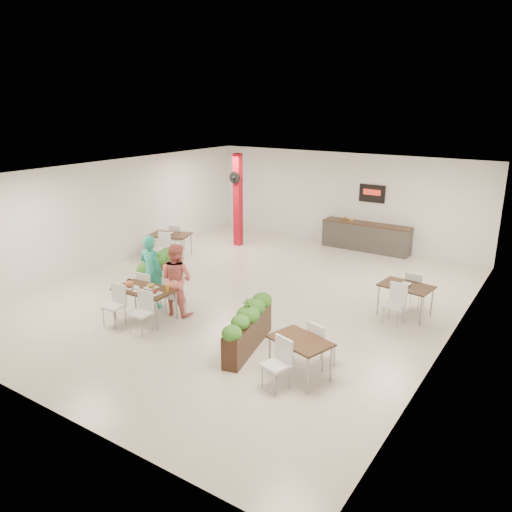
{
  "coord_description": "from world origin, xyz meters",
  "views": [
    {
      "loc": [
        6.85,
        -10.07,
        4.86
      ],
      "look_at": [
        0.21,
        0.05,
        1.1
      ],
      "focal_mm": 35.0,
      "sensor_mm": 36.0,
      "label": 1
    }
  ],
  "objects_px": {
    "side_table_a": "(170,238)",
    "side_table_c": "(300,346)",
    "diner_woman": "(176,279)",
    "planter_left": "(158,268)",
    "diner_man": "(152,271)",
    "side_table_b": "(406,290)",
    "planter_right": "(248,326)",
    "red_column": "(238,199)",
    "service_counter": "(366,236)",
    "main_table": "(144,293)"
  },
  "relations": [
    {
      "from": "side_table_b",
      "to": "side_table_c",
      "type": "bearing_deg",
      "value": -94.47
    },
    {
      "from": "main_table",
      "to": "planter_left",
      "type": "bearing_deg",
      "value": 126.32
    },
    {
      "from": "planter_right",
      "to": "side_table_c",
      "type": "bearing_deg",
      "value": -15.17
    },
    {
      "from": "red_column",
      "to": "planter_left",
      "type": "relative_size",
      "value": 1.73
    },
    {
      "from": "side_table_a",
      "to": "side_table_c",
      "type": "bearing_deg",
      "value": -50.03
    },
    {
      "from": "planter_left",
      "to": "side_table_b",
      "type": "xyz_separation_m",
      "value": [
        6.28,
        1.74,
        0.12
      ]
    },
    {
      "from": "planter_left",
      "to": "side_table_c",
      "type": "bearing_deg",
      "value": -20.52
    },
    {
      "from": "main_table",
      "to": "side_table_b",
      "type": "bearing_deg",
      "value": 35.39
    },
    {
      "from": "main_table",
      "to": "diner_woman",
      "type": "relative_size",
      "value": 0.97
    },
    {
      "from": "diner_woman",
      "to": "side_table_a",
      "type": "bearing_deg",
      "value": -48.97
    },
    {
      "from": "diner_woman",
      "to": "planter_left",
      "type": "bearing_deg",
      "value": -36.79
    },
    {
      "from": "diner_woman",
      "to": "main_table",
      "type": "bearing_deg",
      "value": 54.51
    },
    {
      "from": "diner_man",
      "to": "side_table_a",
      "type": "relative_size",
      "value": 1.09
    },
    {
      "from": "red_column",
      "to": "main_table",
      "type": "distance_m",
      "value": 6.67
    },
    {
      "from": "service_counter",
      "to": "side_table_a",
      "type": "relative_size",
      "value": 1.8
    },
    {
      "from": "planter_left",
      "to": "side_table_a",
      "type": "xyz_separation_m",
      "value": [
        -1.57,
        2.21,
        0.12
      ]
    },
    {
      "from": "main_table",
      "to": "diner_man",
      "type": "xyz_separation_m",
      "value": [
        -0.39,
        0.66,
        0.27
      ]
    },
    {
      "from": "red_column",
      "to": "side_table_b",
      "type": "height_order",
      "value": "red_column"
    },
    {
      "from": "diner_man",
      "to": "planter_right",
      "type": "relative_size",
      "value": 0.89
    },
    {
      "from": "planter_left",
      "to": "side_table_b",
      "type": "distance_m",
      "value": 6.52
    },
    {
      "from": "diner_man",
      "to": "side_table_c",
      "type": "distance_m",
      "value": 4.72
    },
    {
      "from": "side_table_c",
      "to": "diner_man",
      "type": "bearing_deg",
      "value": -175.48
    },
    {
      "from": "service_counter",
      "to": "side_table_c",
      "type": "relative_size",
      "value": 1.79
    },
    {
      "from": "red_column",
      "to": "planter_left",
      "type": "xyz_separation_m",
      "value": [
        0.51,
        -4.54,
        -1.13
      ]
    },
    {
      "from": "diner_woman",
      "to": "side_table_b",
      "type": "height_order",
      "value": "diner_woman"
    },
    {
      "from": "planter_left",
      "to": "side_table_a",
      "type": "bearing_deg",
      "value": 125.3
    },
    {
      "from": "planter_left",
      "to": "side_table_c",
      "type": "relative_size",
      "value": 1.1
    },
    {
      "from": "service_counter",
      "to": "diner_woman",
      "type": "relative_size",
      "value": 1.73
    },
    {
      "from": "service_counter",
      "to": "main_table",
      "type": "bearing_deg",
      "value": -104.84
    },
    {
      "from": "planter_left",
      "to": "planter_right",
      "type": "distance_m",
      "value": 4.48
    },
    {
      "from": "diner_man",
      "to": "planter_left",
      "type": "height_order",
      "value": "diner_man"
    },
    {
      "from": "planter_left",
      "to": "main_table",
      "type": "bearing_deg",
      "value": -53.68
    },
    {
      "from": "side_table_a",
      "to": "side_table_b",
      "type": "relative_size",
      "value": 1.01
    },
    {
      "from": "planter_left",
      "to": "side_table_b",
      "type": "relative_size",
      "value": 1.12
    },
    {
      "from": "red_column",
      "to": "side_table_c",
      "type": "relative_size",
      "value": 1.91
    },
    {
      "from": "diner_woman",
      "to": "side_table_c",
      "type": "height_order",
      "value": "diner_woman"
    },
    {
      "from": "side_table_c",
      "to": "red_column",
      "type": "bearing_deg",
      "value": 148.51
    },
    {
      "from": "red_column",
      "to": "side_table_a",
      "type": "relative_size",
      "value": 1.92
    },
    {
      "from": "planter_right",
      "to": "side_table_a",
      "type": "bearing_deg",
      "value": 145.61
    },
    {
      "from": "service_counter",
      "to": "diner_man",
      "type": "distance_m",
      "value": 7.97
    },
    {
      "from": "diner_man",
      "to": "side_table_b",
      "type": "xyz_separation_m",
      "value": [
        5.36,
        2.87,
        -0.28
      ]
    },
    {
      "from": "main_table",
      "to": "side_table_a",
      "type": "distance_m",
      "value": 4.93
    },
    {
      "from": "diner_man",
      "to": "side_table_a",
      "type": "xyz_separation_m",
      "value": [
        -2.49,
        3.34,
        -0.27
      ]
    },
    {
      "from": "diner_man",
      "to": "side_table_b",
      "type": "relative_size",
      "value": 1.09
    },
    {
      "from": "service_counter",
      "to": "side_table_a",
      "type": "xyz_separation_m",
      "value": [
        -5.05,
        -4.2,
        0.14
      ]
    },
    {
      "from": "side_table_a",
      "to": "red_column",
      "type": "bearing_deg",
      "value": 46.77
    },
    {
      "from": "diner_man",
      "to": "side_table_b",
      "type": "height_order",
      "value": "diner_man"
    },
    {
      "from": "diner_woman",
      "to": "side_table_a",
      "type": "xyz_separation_m",
      "value": [
        -3.29,
        3.34,
        -0.23
      ]
    },
    {
      "from": "diner_woman",
      "to": "side_table_c",
      "type": "bearing_deg",
      "value": 162.63
    },
    {
      "from": "main_table",
      "to": "side_table_c",
      "type": "xyz_separation_m",
      "value": [
        4.23,
        -0.29,
        -0.02
      ]
    }
  ]
}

